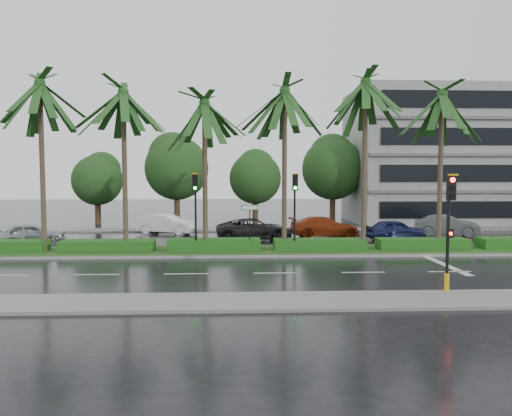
{
  "coord_description": "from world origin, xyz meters",
  "views": [
    {
      "loc": [
        -1.82,
        -27.18,
        4.51
      ],
      "look_at": [
        -0.61,
        1.5,
        2.5
      ],
      "focal_mm": 35.0,
      "sensor_mm": 36.0,
      "label": 1
    }
  ],
  "objects_px": {
    "car_darkgrey": "(255,229)",
    "car_grey": "(447,225)",
    "street_sign": "(250,216)",
    "car_silver": "(31,234)",
    "signal_median_left": "(195,201)",
    "signal_near": "(449,228)",
    "car_red": "(324,227)",
    "car_white": "(167,224)",
    "car_blue": "(395,230)"
  },
  "relations": [
    {
      "from": "street_sign",
      "to": "car_silver",
      "type": "bearing_deg",
      "value": 163.88
    },
    {
      "from": "street_sign",
      "to": "car_white",
      "type": "xyz_separation_m",
      "value": [
        -5.91,
        9.49,
        -1.38
      ]
    },
    {
      "from": "car_darkgrey",
      "to": "car_red",
      "type": "height_order",
      "value": "car_darkgrey"
    },
    {
      "from": "street_sign",
      "to": "car_silver",
      "type": "height_order",
      "value": "street_sign"
    },
    {
      "from": "car_silver",
      "to": "car_grey",
      "type": "distance_m",
      "value": 28.35
    },
    {
      "from": "car_silver",
      "to": "car_blue",
      "type": "bearing_deg",
      "value": -106.02
    },
    {
      "from": "car_darkgrey",
      "to": "car_blue",
      "type": "height_order",
      "value": "car_darkgrey"
    },
    {
      "from": "car_red",
      "to": "car_grey",
      "type": "height_order",
      "value": "car_grey"
    },
    {
      "from": "signal_median_left",
      "to": "car_grey",
      "type": "xyz_separation_m",
      "value": [
        17.5,
        7.72,
        -2.25
      ]
    },
    {
      "from": "car_grey",
      "to": "signal_near",
      "type": "bearing_deg",
      "value": 174.59
    },
    {
      "from": "signal_median_left",
      "to": "car_grey",
      "type": "height_order",
      "value": "signal_median_left"
    },
    {
      "from": "signal_median_left",
      "to": "car_red",
      "type": "xyz_separation_m",
      "value": [
        8.5,
        7.39,
        -2.29
      ]
    },
    {
      "from": "signal_near",
      "to": "car_silver",
      "type": "xyz_separation_m",
      "value": [
        -20.62,
        13.81,
        -1.81
      ]
    },
    {
      "from": "signal_near",
      "to": "car_red",
      "type": "height_order",
      "value": "signal_near"
    },
    {
      "from": "street_sign",
      "to": "car_red",
      "type": "relative_size",
      "value": 0.53
    },
    {
      "from": "signal_median_left",
      "to": "car_darkgrey",
      "type": "relative_size",
      "value": 0.84
    },
    {
      "from": "car_silver",
      "to": "car_grey",
      "type": "height_order",
      "value": "car_grey"
    },
    {
      "from": "street_sign",
      "to": "car_red",
      "type": "xyz_separation_m",
      "value": [
        5.5,
        7.21,
        -1.41
      ]
    },
    {
      "from": "street_sign",
      "to": "car_blue",
      "type": "height_order",
      "value": "street_sign"
    },
    {
      "from": "car_red",
      "to": "street_sign",
      "type": "bearing_deg",
      "value": 139.82
    },
    {
      "from": "car_white",
      "to": "car_blue",
      "type": "relative_size",
      "value": 1.11
    },
    {
      "from": "car_red",
      "to": "signal_median_left",
      "type": "bearing_deg",
      "value": 128.17
    },
    {
      "from": "signal_near",
      "to": "signal_median_left",
      "type": "bearing_deg",
      "value": 135.91
    },
    {
      "from": "car_silver",
      "to": "car_blue",
      "type": "height_order",
      "value": "car_silver"
    },
    {
      "from": "car_red",
      "to": "car_blue",
      "type": "height_order",
      "value": "car_red"
    },
    {
      "from": "car_blue",
      "to": "car_red",
      "type": "bearing_deg",
      "value": 59.6
    },
    {
      "from": "car_silver",
      "to": "car_darkgrey",
      "type": "xyz_separation_m",
      "value": [
        14.12,
        1.85,
        0.03
      ]
    },
    {
      "from": "car_white",
      "to": "car_red",
      "type": "distance_m",
      "value": 11.63
    },
    {
      "from": "signal_median_left",
      "to": "signal_near",
      "type": "bearing_deg",
      "value": -44.09
    },
    {
      "from": "signal_near",
      "to": "car_red",
      "type": "distance_m",
      "value": 17.24
    },
    {
      "from": "car_darkgrey",
      "to": "car_grey",
      "type": "height_order",
      "value": "car_grey"
    },
    {
      "from": "street_sign",
      "to": "car_silver",
      "type": "distance_m",
      "value": 14.25
    },
    {
      "from": "signal_median_left",
      "to": "car_red",
      "type": "relative_size",
      "value": 0.89
    },
    {
      "from": "car_silver",
      "to": "car_darkgrey",
      "type": "height_order",
      "value": "car_darkgrey"
    },
    {
      "from": "car_red",
      "to": "car_grey",
      "type": "distance_m",
      "value": 9.01
    },
    {
      "from": "car_darkgrey",
      "to": "car_white",
      "type": "bearing_deg",
      "value": 55.95
    },
    {
      "from": "signal_near",
      "to": "car_silver",
      "type": "distance_m",
      "value": 24.88
    },
    {
      "from": "signal_median_left",
      "to": "car_red",
      "type": "bearing_deg",
      "value": 41.02
    },
    {
      "from": "signal_median_left",
      "to": "car_grey",
      "type": "distance_m",
      "value": 19.26
    },
    {
      "from": "car_grey",
      "to": "street_sign",
      "type": "bearing_deg",
      "value": 135.37
    },
    {
      "from": "car_red",
      "to": "car_silver",
      "type": "bearing_deg",
      "value": 96.87
    },
    {
      "from": "car_grey",
      "to": "car_red",
      "type": "bearing_deg",
      "value": 109.98
    },
    {
      "from": "street_sign",
      "to": "car_blue",
      "type": "distance_m",
      "value": 11.45
    },
    {
      "from": "car_red",
      "to": "car_blue",
      "type": "xyz_separation_m",
      "value": [
        4.5,
        -1.83,
        -0.02
      ]
    },
    {
      "from": "car_white",
      "to": "car_red",
      "type": "bearing_deg",
      "value": -83.38
    },
    {
      "from": "street_sign",
      "to": "car_blue",
      "type": "bearing_deg",
      "value": 28.29
    },
    {
      "from": "street_sign",
      "to": "car_grey",
      "type": "bearing_deg",
      "value": 27.47
    },
    {
      "from": "street_sign",
      "to": "car_grey",
      "type": "relative_size",
      "value": 0.58
    },
    {
      "from": "signal_near",
      "to": "car_darkgrey",
      "type": "bearing_deg",
      "value": 112.55
    },
    {
      "from": "signal_median_left",
      "to": "car_white",
      "type": "height_order",
      "value": "signal_median_left"
    }
  ]
}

